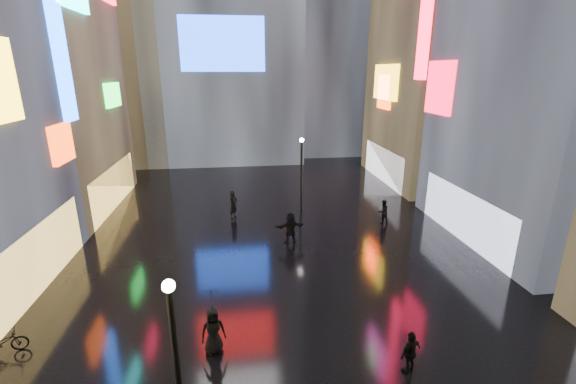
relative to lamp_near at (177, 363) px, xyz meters
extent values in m
plane|color=black|center=(3.57, 14.68, -2.94)|extent=(140.00, 140.00, 0.00)
cube|color=#FFC659|center=(-7.53, 8.68, -1.44)|extent=(0.20, 10.00, 3.00)
cube|color=#FF400C|center=(-7.28, 13.00, 3.12)|extent=(0.25, 2.24, 1.94)
cube|color=#1457FF|center=(-7.28, 14.68, 8.06)|extent=(0.25, 1.40, 8.00)
cube|color=black|center=(-12.43, 20.68, 8.06)|extent=(10.00, 12.00, 22.00)
cube|color=#FFC659|center=(-7.53, 20.68, -1.44)|extent=(0.20, 10.00, 3.00)
cube|color=#1AEE39|center=(-7.28, 22.51, 4.97)|extent=(0.25, 3.00, 1.71)
cube|color=white|center=(14.67, 11.68, -1.44)|extent=(0.20, 9.00, 3.00)
cube|color=#FF0C2D|center=(14.42, 15.81, 5.64)|extent=(0.25, 2.99, 3.26)
cube|color=#FF0C2D|center=(14.42, 18.68, 11.06)|extent=(0.25, 1.40, 10.00)
cube|color=black|center=(19.57, 24.68, 11.06)|extent=(10.00, 12.00, 28.00)
cube|color=white|center=(14.67, 24.68, -1.44)|extent=(0.20, 9.00, 3.00)
cube|color=yellow|center=(14.42, 25.00, 5.71)|extent=(0.25, 4.92, 2.91)
cube|color=#FF400C|center=(14.42, 25.12, 4.90)|extent=(0.25, 2.63, 2.87)
cube|color=#194CFF|center=(0.57, 31.58, 9.06)|extent=(8.00, 0.20, 5.00)
cube|color=black|center=(12.57, 40.68, 14.06)|extent=(12.00, 12.00, 34.00)
cube|color=black|center=(-10.43, 36.68, 10.06)|extent=(10.00, 10.00, 26.00)
cylinder|color=black|center=(0.00, 0.00, -0.44)|extent=(0.16, 0.16, 5.00)
sphere|color=white|center=(0.00, 0.00, 2.11)|extent=(0.30, 0.30, 0.30)
cylinder|color=black|center=(6.02, 18.12, -0.44)|extent=(0.16, 0.16, 5.00)
sphere|color=white|center=(6.02, 18.12, 2.11)|extent=(0.30, 0.30, 0.30)
imported|color=black|center=(7.03, 2.03, -2.17)|extent=(0.99, 0.75, 1.56)
imported|color=black|center=(0.54, 3.86, -2.07)|extent=(0.96, 0.73, 1.76)
imported|color=black|center=(4.48, 12.53, -2.01)|extent=(1.79, 0.77, 1.87)
imported|color=black|center=(1.19, 17.00, -2.00)|extent=(0.78, 0.83, 1.90)
imported|color=black|center=(10.91, 14.77, -2.15)|extent=(0.89, 0.76, 1.59)
imported|color=black|center=(0.54, 3.86, -0.79)|extent=(1.18, 1.17, 0.80)
imported|color=black|center=(-6.93, 4.72, -2.50)|extent=(1.79, 1.06, 0.89)
camera|label=1|loc=(1.66, -7.81, 6.70)|focal=24.00mm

